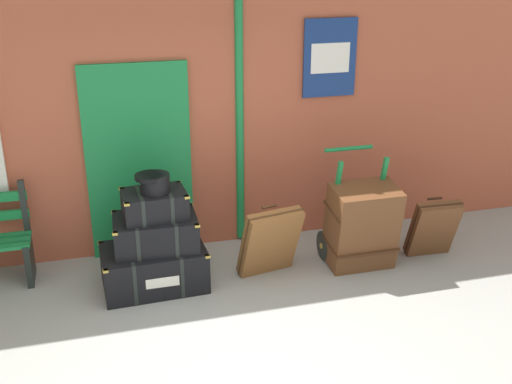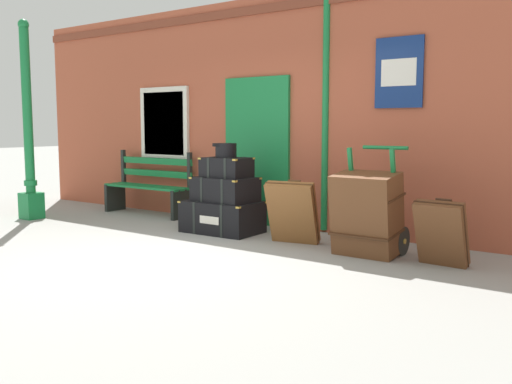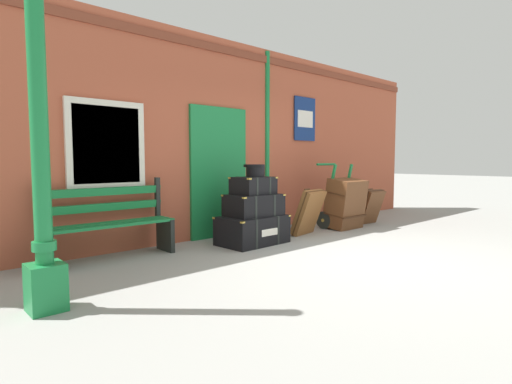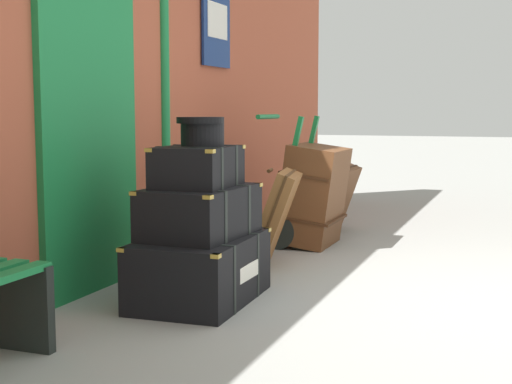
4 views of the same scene
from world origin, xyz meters
name	(u,v)px [view 3 (image 3 of 4)]	position (x,y,z in m)	size (l,w,h in m)	color
ground_plane	(364,258)	(0.00, 0.00, 0.00)	(60.00, 60.00, 0.00)	gray
brick_facade	(234,140)	(-0.02, 2.60, 1.60)	(10.40, 0.35, 3.20)	#AD5138
lamp_post	(41,175)	(-3.54, 0.78, 1.13)	(0.28, 0.28, 2.98)	#197A3D
platform_bench	(109,224)	(-2.42, 2.16, 0.44)	(1.60, 0.43, 1.01)	#197A3D
steamer_trunk_base	(253,230)	(-0.46, 1.63, 0.21)	(1.03, 0.69, 0.43)	black
steamer_trunk_middle	(254,205)	(-0.42, 1.65, 0.58)	(0.83, 0.58, 0.33)	black
steamer_trunk_top	(253,186)	(-0.41, 1.67, 0.87)	(0.63, 0.48, 0.27)	black
round_hatbox	(255,170)	(-0.40, 1.64, 1.11)	(0.33, 0.29, 0.19)	black
porters_trolley	(337,213)	(1.70, 1.67, 0.27)	(0.71, 0.63, 1.19)	black
large_brown_trunk	(345,203)	(1.70, 1.49, 0.46)	(0.70, 0.55, 0.93)	brown
suitcase_umber	(308,212)	(0.72, 1.53, 0.38)	(0.65, 0.50, 0.77)	brown
suitcase_tan	(371,207)	(2.53, 1.47, 0.34)	(0.51, 0.38, 0.69)	brown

